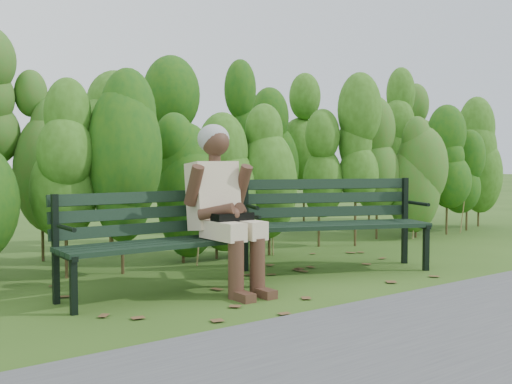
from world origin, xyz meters
TOP-DOWN VIEW (x-y plane):
  - ground at (0.00, 0.00)m, footprint 80.00×80.00m
  - hedge_band at (0.00, 1.86)m, footprint 11.04×1.67m
  - leaf_litter at (-0.36, -0.08)m, footprint 5.79×2.08m
  - bench_left at (-1.04, 0.22)m, footprint 1.59×0.54m
  - bench_right at (0.77, 0.17)m, footprint 1.80×1.16m
  - seated_woman at (-0.56, 0.05)m, footprint 0.56×0.82m

SIDE VIEW (x-z plane):
  - ground at x=0.00m, z-range 0.00..0.00m
  - leaf_litter at x=-0.36m, z-range 0.00..0.01m
  - bench_left at x=-1.04m, z-range 0.07..0.86m
  - bench_right at x=0.77m, z-range 0.08..0.94m
  - seated_woman at x=-0.56m, z-range 0.06..1.39m
  - hedge_band at x=0.00m, z-range 0.05..2.47m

